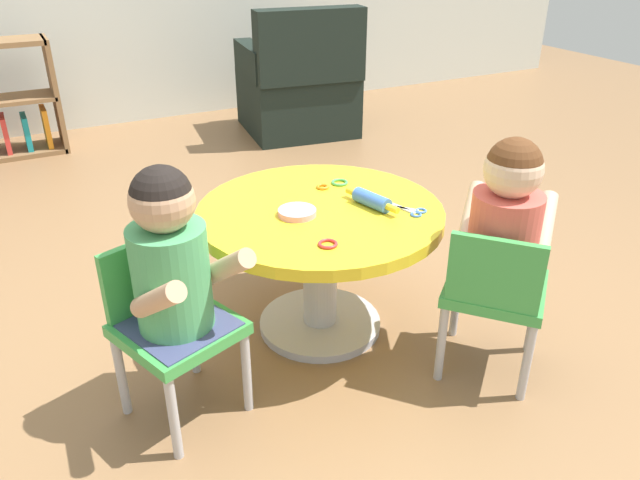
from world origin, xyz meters
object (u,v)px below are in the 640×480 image
(seated_child_left, at_px, (170,258))
(craft_scissors, at_px, (411,211))
(child_chair_left, at_px, (171,322))
(child_chair_right, at_px, (494,292))
(seated_child_right, at_px, (506,221))
(craft_table, at_px, (320,241))
(armchair_dark, at_px, (299,88))
(rolling_pin, at_px, (372,200))

(seated_child_left, xyz_separation_m, craft_scissors, (0.81, 0.05, -0.05))
(child_chair_left, bearing_deg, child_chair_right, -17.68)
(seated_child_right, bearing_deg, seated_child_left, 166.18)
(craft_table, xyz_separation_m, seated_child_left, (-0.56, -0.21, 0.18))
(armchair_dark, height_order, rolling_pin, armchair_dark)
(seated_child_left, bearing_deg, child_chair_left, 110.05)
(craft_table, distance_m, child_chair_right, 0.60)
(craft_table, height_order, armchair_dark, armchair_dark)
(craft_table, height_order, child_chair_left, child_chair_left)
(child_chair_left, height_order, rolling_pin, child_chair_left)
(seated_child_right, bearing_deg, craft_table, 131.80)
(rolling_pin, relative_size, craft_scissors, 1.61)
(child_chair_right, relative_size, seated_child_right, 1.05)
(craft_table, distance_m, armchair_dark, 2.35)
(child_chair_left, bearing_deg, rolling_pin, 7.96)
(seated_child_left, height_order, rolling_pin, seated_child_left)
(child_chair_right, relative_size, rolling_pin, 2.35)
(seated_child_right, distance_m, craft_scissors, 0.32)
(child_chair_right, xyz_separation_m, seated_child_right, (0.03, 0.03, 0.23))
(child_chair_left, xyz_separation_m, craft_scissors, (0.82, 0.01, 0.17))
(seated_child_left, bearing_deg, seated_child_right, -13.82)
(seated_child_left, relative_size, armchair_dark, 0.60)
(armchair_dark, bearing_deg, rolling_pin, -109.66)
(armchair_dark, bearing_deg, child_chair_right, -102.61)
(seated_child_left, xyz_separation_m, rolling_pin, (0.71, 0.14, -0.03))
(child_chair_left, relative_size, craft_scissors, 3.77)
(craft_table, bearing_deg, seated_child_left, -159.45)
(craft_table, xyz_separation_m, armchair_dark, (0.95, 2.15, -0.04))
(craft_table, relative_size, craft_scissors, 5.81)
(seated_child_right, bearing_deg, craft_scissors, 116.58)
(armchair_dark, bearing_deg, seated_child_right, -102.10)
(seated_child_right, height_order, armchair_dark, armchair_dark)
(rolling_pin, xyz_separation_m, craft_scissors, (0.10, -0.09, -0.02))
(child_chair_left, xyz_separation_m, seated_child_left, (0.01, -0.04, 0.23))
(child_chair_left, height_order, child_chair_right, same)
(child_chair_right, height_order, craft_scissors, child_chair_right)
(seated_child_left, bearing_deg, craft_scissors, 3.32)
(child_chair_right, bearing_deg, armchair_dark, 77.39)
(child_chair_left, bearing_deg, seated_child_left, -69.95)
(child_chair_left, relative_size, armchair_dark, 0.63)
(armchair_dark, distance_m, rolling_pin, 2.36)
(craft_table, distance_m, seated_child_right, 0.62)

